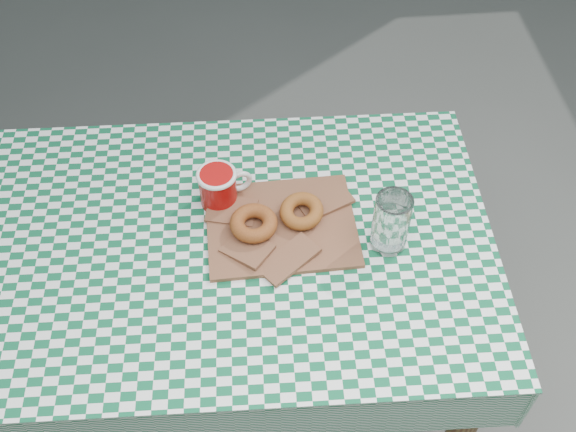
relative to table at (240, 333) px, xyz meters
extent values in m
plane|color=#555550|center=(0.04, 0.13, -0.38)|extent=(60.00, 60.00, 0.00)
cube|color=#502C1B|center=(0.00, 0.00, 0.00)|extent=(1.13, 0.77, 0.75)
cube|color=#0D5533|center=(0.00, 0.00, 0.38)|extent=(1.15, 0.79, 0.01)
cube|color=brown|center=(0.11, 0.03, 0.39)|extent=(0.32, 0.26, 0.02)
torus|color=brown|center=(0.05, 0.02, 0.41)|extent=(0.13, 0.13, 0.03)
torus|color=brown|center=(0.16, 0.04, 0.41)|extent=(0.13, 0.13, 0.03)
cylinder|color=white|center=(0.33, -0.03, 0.45)|extent=(0.10, 0.10, 0.14)
camera|label=1|loc=(0.04, -0.90, 1.56)|focal=43.52mm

